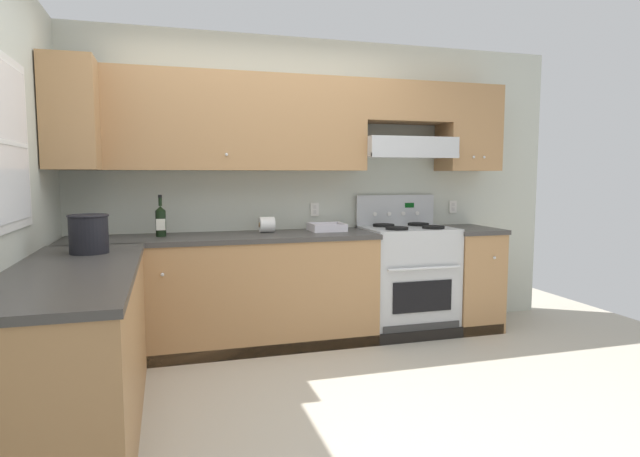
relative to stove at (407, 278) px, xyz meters
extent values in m
plane|color=#B2AA99|center=(-1.25, -1.25, -0.48)|extent=(7.04, 7.04, 0.00)
cube|color=beige|center=(-0.79, 0.37, 0.80)|extent=(4.68, 0.12, 2.55)
cube|color=#A87A4C|center=(-1.56, 0.13, 1.32)|extent=(2.33, 0.34, 0.76)
cube|color=#A87A4C|center=(0.65, 0.13, 1.32)|extent=(0.50, 0.34, 0.76)
cube|color=#A87A4C|center=(0.00, 0.13, 1.53)|extent=(0.80, 0.34, 0.34)
cube|color=#B7BABC|center=(0.00, 0.09, 1.14)|extent=(0.80, 0.46, 0.17)
cube|color=#B7BABC|center=(0.00, -0.13, 1.07)|extent=(0.80, 0.03, 0.04)
sphere|color=silver|center=(-1.56, -0.05, 1.06)|extent=(0.02, 0.02, 0.02)
sphere|color=silver|center=(0.60, -0.05, 1.06)|extent=(0.02, 0.02, 0.02)
sphere|color=silver|center=(0.70, -0.05, 1.06)|extent=(0.02, 0.02, 0.02)
cube|color=silver|center=(-0.76, 0.29, 0.60)|extent=(0.08, 0.01, 0.12)
cube|color=silver|center=(-0.76, 0.29, 0.62)|extent=(0.03, 0.00, 0.03)
cube|color=silver|center=(-0.76, 0.29, 0.58)|extent=(0.03, 0.00, 0.03)
cube|color=silver|center=(0.61, 0.29, 0.60)|extent=(0.08, 0.01, 0.12)
cube|color=silver|center=(0.61, 0.29, 0.62)|extent=(0.03, 0.00, 0.03)
cube|color=silver|center=(0.61, 0.29, 0.58)|extent=(0.03, 0.00, 0.03)
cube|color=white|center=(-2.79, -1.16, 1.07)|extent=(0.01, 0.90, 0.82)
cube|color=white|center=(-2.79, -1.16, 1.07)|extent=(0.01, 0.90, 0.02)
cube|color=#A87A4C|center=(-2.63, -0.05, 1.32)|extent=(0.34, 0.64, 0.76)
cube|color=#A87A4C|center=(-1.58, -0.01, -0.04)|extent=(2.39, 0.61, 0.87)
cube|color=#3D3A38|center=(-1.58, -0.01, 0.41)|extent=(2.41, 0.63, 0.04)
cube|color=#A87A4C|center=(0.59, -0.01, -0.04)|extent=(0.42, 0.61, 0.87)
cube|color=#3D3A38|center=(0.59, -0.01, 0.41)|extent=(0.44, 0.63, 0.04)
cube|color=black|center=(-0.99, -0.28, -0.43)|extent=(3.54, 0.06, 0.09)
sphere|color=silver|center=(-2.06, -0.33, 0.20)|extent=(0.03, 0.03, 0.03)
sphere|color=silver|center=(0.66, -0.33, 0.20)|extent=(0.03, 0.03, 0.03)
cube|color=#A87A4C|center=(-2.49, -1.26, -0.04)|extent=(0.61, 1.89, 0.87)
cube|color=#3D3A38|center=(-2.49, -1.26, 0.41)|extent=(0.63, 1.91, 0.04)
cube|color=black|center=(-2.22, -1.26, -0.43)|extent=(0.06, 1.85, 0.09)
cube|color=#B7BABC|center=(0.00, 0.00, -0.02)|extent=(0.76, 0.58, 0.91)
cube|color=black|center=(0.00, -0.30, -0.10)|extent=(0.53, 0.01, 0.26)
cylinder|color=silver|center=(0.00, -0.32, 0.14)|extent=(0.65, 0.02, 0.02)
cube|color=#333333|center=(0.00, -0.30, -0.38)|extent=(0.70, 0.01, 0.11)
cube|color=#B7BABC|center=(0.00, 0.00, 0.44)|extent=(0.76, 0.58, 0.02)
cube|color=#B7BABC|center=(0.00, 0.27, 0.58)|extent=(0.76, 0.04, 0.29)
cube|color=#053F0C|center=(0.13, 0.25, 0.63)|extent=(0.09, 0.01, 0.04)
cylinder|color=black|center=(-0.17, -0.14, 0.46)|extent=(0.19, 0.19, 0.02)
cylinder|color=black|center=(-0.17, -0.14, 0.45)|extent=(0.07, 0.07, 0.01)
cylinder|color=black|center=(0.17, -0.14, 0.46)|extent=(0.19, 0.19, 0.02)
cylinder|color=black|center=(0.17, -0.14, 0.45)|extent=(0.07, 0.07, 0.01)
cylinder|color=black|center=(-0.17, 0.14, 0.46)|extent=(0.19, 0.19, 0.02)
cylinder|color=black|center=(-0.17, 0.14, 0.45)|extent=(0.07, 0.07, 0.01)
cylinder|color=black|center=(0.17, 0.14, 0.46)|extent=(0.19, 0.19, 0.02)
cylinder|color=black|center=(0.17, 0.14, 0.45)|extent=(0.07, 0.07, 0.01)
cylinder|color=white|center=(-0.21, 0.25, 0.55)|extent=(0.04, 0.02, 0.04)
cylinder|color=white|center=(-0.07, 0.25, 0.55)|extent=(0.04, 0.02, 0.04)
cylinder|color=white|center=(0.07, 0.25, 0.55)|extent=(0.04, 0.02, 0.04)
cylinder|color=white|center=(0.21, 0.25, 0.55)|extent=(0.04, 0.02, 0.04)
cylinder|color=black|center=(-2.06, 0.05, 0.53)|extent=(0.08, 0.08, 0.20)
cone|color=black|center=(-2.06, 0.05, 0.65)|extent=(0.08, 0.08, 0.04)
cylinder|color=black|center=(-2.06, 0.05, 0.71)|extent=(0.03, 0.03, 0.09)
cylinder|color=black|center=(-2.06, 0.05, 0.74)|extent=(0.03, 0.03, 0.02)
cube|color=silver|center=(-2.06, 0.01, 0.53)|extent=(0.07, 0.00, 0.09)
cube|color=silver|center=(-0.71, 0.09, 0.44)|extent=(0.23, 0.22, 0.02)
cube|color=silver|center=(-0.71, -0.04, 0.46)|extent=(0.29, 0.01, 0.06)
cube|color=silver|center=(-0.71, 0.22, 0.46)|extent=(0.29, 0.01, 0.06)
cube|color=silver|center=(-0.85, 0.09, 0.46)|extent=(0.01, 0.25, 0.06)
cube|color=silver|center=(-0.58, 0.09, 0.46)|extent=(0.01, 0.25, 0.06)
cylinder|color=black|center=(-2.47, -0.73, 0.55)|extent=(0.23, 0.23, 0.23)
torus|color=black|center=(-2.47, -0.73, 0.66)|extent=(0.24, 0.24, 0.01)
cylinder|color=white|center=(-1.23, 0.10, 0.50)|extent=(0.12, 0.13, 0.13)
cylinder|color=#9E7A51|center=(-1.29, 0.10, 0.50)|extent=(0.01, 0.04, 0.04)
camera|label=1|loc=(-2.01, -4.17, 0.91)|focal=29.57mm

